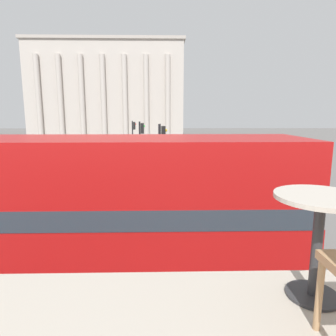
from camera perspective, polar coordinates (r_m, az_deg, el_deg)
The scene contains 11 objects.
double_decker_bus at distance 7.57m, azimuth -15.95°, elevation -8.12°, with size 10.53×2.64×4.08m.
cafe_dining_table at distance 2.26m, azimuth 26.81°, elevation -9.37°, with size 0.60×0.60×0.73m.
plaza_building_left at distance 58.74m, azimuth -11.23°, elevation 14.01°, with size 27.88×11.54×17.49m.
traffic_light_near at distance 14.18m, azimuth -1.31°, elevation 2.47°, with size 0.42×0.24×4.17m.
traffic_light_mid at distance 20.26m, azimuth -5.18°, elevation 4.70°, with size 0.42×0.24×4.14m.
traffic_light_far at distance 28.64m, azimuth -6.62°, elevation 6.10°, with size 0.42×0.24×4.01m.
car_navy at distance 30.04m, azimuth -9.51°, elevation 2.55°, with size 4.20×1.93×1.35m.
pedestrian_grey at distance 16.96m, azimuth 12.29°, elevation -2.29°, with size 0.32×0.32×1.76m.
pedestrian_olive at distance 30.46m, azimuth 0.04°, elevation 3.32°, with size 0.32×0.32×1.70m.
pedestrian_blue at distance 19.59m, azimuth -17.44°, elevation -0.89°, with size 0.32×0.32×1.75m.
pedestrian_red at distance 22.74m, azimuth 20.52°, elevation 0.16°, with size 0.32×0.32×1.59m.
Camera 1 is at (-0.33, -2.22, 4.60)m, focal length 32.00 mm.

